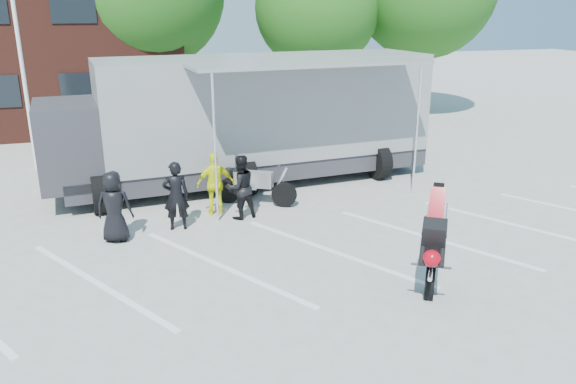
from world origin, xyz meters
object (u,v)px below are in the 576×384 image
tree_mid (317,8)px  spectator_hivis (215,184)px  parked_motorcycle (256,204)px  spectator_leather_c (240,187)px  stunt_bike_rider (431,280)px  flagpole (23,4)px  spectator_leather_a (114,207)px  transporter_truck (252,182)px  spectator_leather_b (176,196)px

tree_mid → spectator_hivis: (-6.74, -10.96, -4.15)m
parked_motorcycle → spectator_leather_c: (-0.60, -0.84, 0.80)m
tree_mid → spectator_hivis: tree_mid is taller
tree_mid → stunt_bike_rider: size_ratio=3.59×
tree_mid → stunt_bike_rider: bearing=-102.5°
spectator_leather_c → spectator_hivis: spectator_leather_c is taller
stunt_bike_rider → flagpole: bearing=159.6°
stunt_bike_rider → spectator_leather_a: (-5.66, 3.81, 0.80)m
transporter_truck → flagpole: bearing=145.3°
tree_mid → stunt_bike_rider: tree_mid is taller
tree_mid → spectator_leather_b: (-7.79, -11.68, -4.13)m
parked_motorcycle → tree_mid: bearing=1.8°
spectator_hivis → flagpole: bearing=-52.3°
flagpole → spectator_hivis: (4.50, -5.96, -4.26)m
transporter_truck → spectator_leather_a: 5.30m
parked_motorcycle → spectator_leather_a: 3.91m
transporter_truck → spectator_hivis: transporter_truck is taller
tree_mid → spectator_leather_c: 13.65m
stunt_bike_rider → spectator_leather_c: (-2.70, 4.37, 0.80)m
transporter_truck → stunt_bike_rider: transporter_truck is taller
transporter_truck → spectator_hivis: (-1.54, -2.39, 0.79)m
spectator_leather_a → flagpole: bearing=-56.7°
spectator_leather_c → parked_motorcycle: bearing=-138.7°
spectator_leather_a → spectator_leather_b: spectator_leather_b is taller
tree_mid → spectator_leather_c: size_ratio=4.80×
stunt_bike_rider → spectator_leather_c: size_ratio=1.34×
stunt_bike_rider → parked_motorcycle: bearing=145.9°
transporter_truck → parked_motorcycle: transporter_truck is taller
tree_mid → transporter_truck: tree_mid is taller
spectator_leather_a → transporter_truck: bearing=-122.6°
spectator_leather_a → spectator_leather_b: 1.42m
tree_mid → spectator_leather_a: tree_mid is taller
parked_motorcycle → spectator_leather_c: 1.31m
tree_mid → parked_motorcycle: tree_mid is taller
flagpole → stunt_bike_rider: 14.21m
stunt_bike_rider → transporter_truck: bearing=137.2°
stunt_bike_rider → spectator_leather_b: 6.00m
stunt_bike_rider → spectator_hivis: size_ratio=1.35×
spectator_leather_a → spectator_hivis: spectator_leather_a is taller
parked_motorcycle → spectator_hivis: size_ratio=1.40×
spectator_leather_a → spectator_leather_b: (1.38, 0.31, 0.02)m
flagpole → spectator_hivis: size_ratio=5.04×
spectator_leather_a → spectator_leather_c: (2.97, 0.56, -0.00)m
flagpole → transporter_truck: flagpole is taller
tree_mid → spectator_leather_a: (-9.18, -11.98, -4.14)m
stunt_bike_rider → spectator_hivis: bearing=157.8°
parked_motorcycle → spectator_leather_c: size_ratio=1.39×
transporter_truck → spectator_leather_c: bearing=-113.7°
spectator_leather_b → transporter_truck: bearing=-124.5°
parked_motorcycle → spectator_hivis: spectator_hivis is taller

